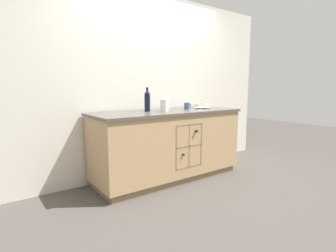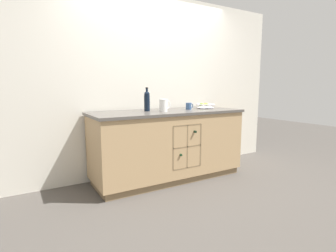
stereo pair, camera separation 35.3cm
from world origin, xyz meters
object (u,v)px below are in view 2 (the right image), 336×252
Objects in this scene: white_pitcher at (164,105)px; ceramic_mug at (189,106)px; standing_wine_bottle at (147,101)px; fruit_bowl at (205,106)px.

ceramic_mug is (0.48, 0.12, -0.04)m from white_pitcher.
standing_wine_bottle is (-0.15, 0.17, 0.05)m from white_pitcher.
white_pitcher is at bearing -48.95° from standing_wine_bottle.
standing_wine_bottle reaches higher than white_pitcher.
fruit_bowl is 0.88× the size of standing_wine_bottle.
fruit_bowl is at bearing 10.07° from white_pitcher.
white_pitcher is (-0.80, -0.14, 0.04)m from fruit_bowl.
white_pitcher is 0.53× the size of standing_wine_bottle.
white_pitcher is 0.49m from ceramic_mug.
ceramic_mug is at bearing 13.66° from white_pitcher.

